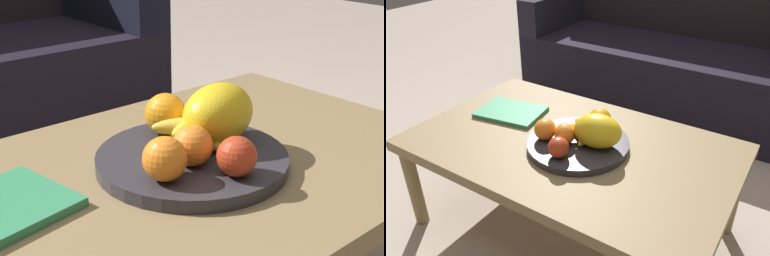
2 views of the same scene
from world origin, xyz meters
The scene contains 11 objects.
ground_plane centered at (0.00, 0.00, 0.00)m, with size 8.00×8.00×0.00m, color #B4A191.
coffee_table centered at (0.00, 0.00, 0.35)m, with size 1.13×0.69×0.39m.
couch centered at (-0.14, 1.29, 0.30)m, with size 1.70×0.70×0.90m.
fruit_bowl centered at (0.04, -0.01, 0.40)m, with size 0.35×0.35×0.03m, color #322F35.
melon_large_front centered at (0.11, 0.00, 0.47)m, with size 0.16×0.12×0.12m, color yellow.
orange_front centered at (-0.07, -0.06, 0.45)m, with size 0.08×0.08×0.08m, color orange.
orange_left centered at (0.01, -0.04, 0.45)m, with size 0.07×0.07×0.07m, color orange.
orange_right centered at (0.06, 0.10, 0.46)m, with size 0.08×0.08×0.08m, color orange.
apple_front centered at (0.03, -0.12, 0.45)m, with size 0.07×0.07×0.07m, color #BD381C.
banana_bunch centered at (0.06, 0.01, 0.45)m, with size 0.17×0.15×0.06m.
magazine centered at (-0.32, 0.06, 0.40)m, with size 0.25×0.18×0.02m, color #358E5D.
Camera 2 is at (0.64, -0.96, 1.11)m, focal length 36.13 mm.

